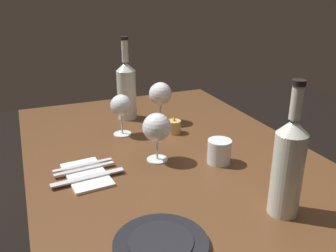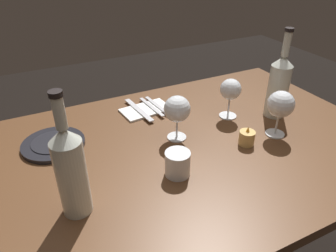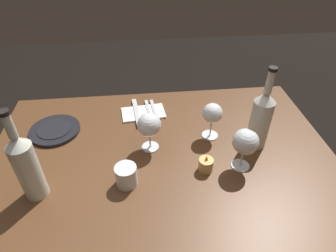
# 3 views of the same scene
# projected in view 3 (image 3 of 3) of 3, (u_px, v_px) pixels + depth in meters

# --- Properties ---
(dining_table) EXTENTS (1.30, 0.90, 0.74)m
(dining_table) POSITION_uv_depth(u_px,v_px,m) (163.00, 173.00, 1.15)
(dining_table) COLOR #56351E
(dining_table) RESTS_ON ground
(wine_glass_left) EXTENTS (0.09, 0.09, 0.16)m
(wine_glass_left) POSITION_uv_depth(u_px,v_px,m) (245.00, 142.00, 0.98)
(wine_glass_left) COLOR white
(wine_glass_left) RESTS_ON dining_table
(wine_glass_right) EXTENTS (0.09, 0.09, 0.16)m
(wine_glass_right) POSITION_uv_depth(u_px,v_px,m) (149.00, 125.00, 1.06)
(wine_glass_right) COLOR white
(wine_glass_right) RESTS_ON dining_table
(wine_glass_centre) EXTENTS (0.08, 0.08, 0.15)m
(wine_glass_centre) POSITION_uv_depth(u_px,v_px,m) (212.00, 114.00, 1.12)
(wine_glass_centre) COLOR white
(wine_glass_centre) RESTS_ON dining_table
(wine_bottle) EXTENTS (0.08, 0.08, 0.33)m
(wine_bottle) POSITION_uv_depth(u_px,v_px,m) (261.00, 118.00, 1.07)
(wine_bottle) COLOR silver
(wine_bottle) RESTS_ON dining_table
(wine_bottle_second) EXTENTS (0.07, 0.07, 0.33)m
(wine_bottle_second) POSITION_uv_depth(u_px,v_px,m) (26.00, 166.00, 0.87)
(wine_bottle_second) COLOR silver
(wine_bottle_second) RESTS_ON dining_table
(water_tumbler) EXTENTS (0.07, 0.07, 0.08)m
(water_tumbler) POSITION_uv_depth(u_px,v_px,m) (126.00, 176.00, 0.97)
(water_tumbler) COLOR white
(water_tumbler) RESTS_ON dining_table
(votive_candle) EXTENTS (0.05, 0.05, 0.07)m
(votive_candle) POSITION_uv_depth(u_px,v_px,m) (206.00, 165.00, 1.02)
(votive_candle) COLOR #DBB266
(votive_candle) RESTS_ON dining_table
(dinner_plate) EXTENTS (0.20, 0.20, 0.02)m
(dinner_plate) POSITION_uv_depth(u_px,v_px,m) (55.00, 130.00, 1.20)
(dinner_plate) COLOR black
(dinner_plate) RESTS_ON dining_table
(folded_napkin) EXTENTS (0.20, 0.13, 0.01)m
(folded_napkin) POSITION_uv_depth(u_px,v_px,m) (143.00, 113.00, 1.30)
(folded_napkin) COLOR white
(folded_napkin) RESTS_ON dining_table
(fork_inner) EXTENTS (0.03, 0.18, 0.00)m
(fork_inner) POSITION_uv_depth(u_px,v_px,m) (149.00, 111.00, 1.30)
(fork_inner) COLOR silver
(fork_inner) RESTS_ON folded_napkin
(fork_outer) EXTENTS (0.03, 0.18, 0.00)m
(fork_outer) POSITION_uv_depth(u_px,v_px,m) (154.00, 111.00, 1.30)
(fork_outer) COLOR silver
(fork_outer) RESTS_ON folded_napkin
(table_knife) EXTENTS (0.04, 0.21, 0.00)m
(table_knife) POSITION_uv_depth(u_px,v_px,m) (137.00, 112.00, 1.30)
(table_knife) COLOR silver
(table_knife) RESTS_ON folded_napkin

